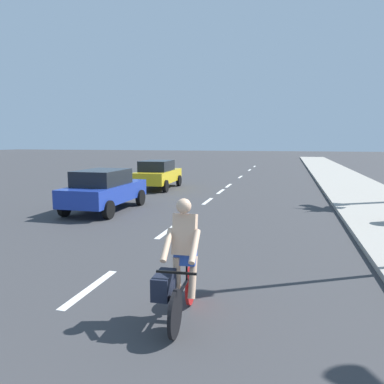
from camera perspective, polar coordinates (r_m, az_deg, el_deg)
ground_plane at (r=19.46m, az=4.62°, el=0.16°), size 160.00×160.00×0.00m
sidewalk_strip at (r=21.44m, az=24.33°, el=0.39°), size 3.60×80.00×0.14m
lane_stripe_2 at (r=7.04m, az=-15.64°, el=-14.28°), size 0.16×1.80×0.01m
lane_stripe_3 at (r=10.82m, az=-3.91°, el=-6.12°), size 0.16×1.80×0.01m
lane_stripe_4 at (r=16.12m, az=2.46°, el=-1.43°), size 0.16×1.80×0.01m
lane_stripe_5 at (r=19.24m, az=4.50°, el=0.09°), size 0.16×1.80×0.01m
lane_stripe_6 at (r=21.80m, az=5.73°, el=1.00°), size 0.16×1.80×0.01m
lane_stripe_7 at (r=27.23m, az=7.56°, el=2.36°), size 0.16×1.80×0.01m
lane_stripe_8 at (r=33.84m, az=8.99°, el=3.41°), size 0.16×1.80×0.01m
lane_stripe_9 at (r=38.83m, az=9.74°, el=3.97°), size 0.16×1.80×0.01m
cyclist at (r=5.43m, az=-1.91°, el=-11.45°), size 0.64×1.71×1.82m
parked_car_blue at (r=14.20m, az=-13.54°, el=0.47°), size 1.90×4.08×1.57m
parked_car_yellow at (r=20.34m, az=-5.38°, el=2.86°), size 1.99×4.07×1.57m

